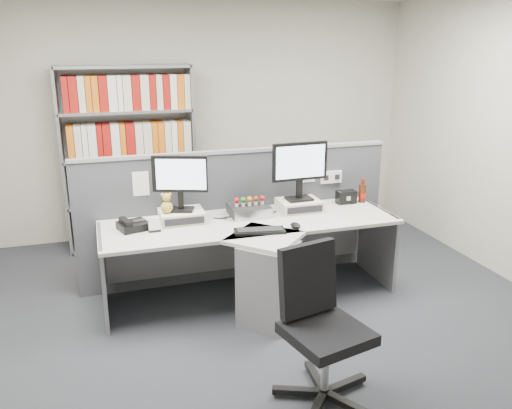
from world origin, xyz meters
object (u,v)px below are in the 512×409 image
object	(u,v)px
monitor_right	(300,166)
desk_calendar	(154,225)
monitor_left	(180,178)
keyboard	(260,231)
desk_phone	(133,225)
filing_cabinet	(320,210)
speaker	(346,197)
desk_fan	(322,156)
desktop_pc	(249,210)
shelving_unit	(130,161)
desk	(258,258)
office_chair	(319,321)
cola_bottle	(362,193)
mouse	(296,226)

from	to	relation	value
monitor_right	desk_calendar	world-z (taller)	monitor_right
monitor_left	keyboard	size ratio (longest dim) A/B	1.11
desk_phone	desk_calendar	bearing A→B (deg)	-30.11
filing_cabinet	monitor_left	bearing A→B (deg)	-150.27
speaker	desk_fan	size ratio (longest dim) A/B	0.41
monitor_right	desk_phone	size ratio (longest dim) A/B	1.92
monitor_left	desk_calendar	bearing A→B (deg)	-145.02
desktop_pc	desk_phone	size ratio (longest dim) A/B	1.25
keyboard	speaker	size ratio (longest dim) A/B	2.34
desk_phone	shelving_unit	xyz separation A→B (m)	(0.11, 1.55, 0.22)
desk	desk_calendar	size ratio (longest dim) A/B	21.47
shelving_unit	filing_cabinet	world-z (taller)	shelving_unit
filing_cabinet	office_chair	world-z (taller)	office_chair
filing_cabinet	speaker	bearing A→B (deg)	-99.52
speaker	shelving_unit	world-z (taller)	shelving_unit
cola_bottle	shelving_unit	size ratio (longest dim) A/B	0.12
keyboard	desk_fan	size ratio (longest dim) A/B	0.96
speaker	monitor_left	bearing A→B (deg)	-177.46
monitor_left	filing_cabinet	xyz separation A→B (m)	(1.78, 1.02, -0.76)
desk_phone	desk_calendar	distance (m)	0.20
desk_phone	shelving_unit	size ratio (longest dim) A/B	0.14
desk_calendar	speaker	bearing A→B (deg)	7.69
monitor_left	mouse	xyz separation A→B (m)	(0.89, -0.46, -0.37)
cola_bottle	filing_cabinet	distance (m)	1.06
desk	mouse	size ratio (longest dim) A/B	21.05
monitor_right	filing_cabinet	distance (m)	1.46
cola_bottle	office_chair	world-z (taller)	office_chair
desk_phone	speaker	distance (m)	2.06
desk	speaker	world-z (taller)	speaker
desktop_pc	shelving_unit	world-z (taller)	shelving_unit
monitor_right	desk_phone	bearing A→B (deg)	-176.84
filing_cabinet	desk_fan	distance (m)	0.64
desk_phone	office_chair	xyz separation A→B (m)	(1.02, -1.56, -0.23)
desktop_pc	cola_bottle	bearing A→B (deg)	2.67
desktop_pc	shelving_unit	xyz separation A→B (m)	(-0.94, 1.46, 0.21)
keyboard	cola_bottle	world-z (taller)	cola_bottle
shelving_unit	desk_fan	distance (m)	2.15
filing_cabinet	office_chair	xyz separation A→B (m)	(-1.18, -2.66, 0.18)
mouse	desk_phone	world-z (taller)	desk_phone
desktop_pc	desk_calendar	world-z (taller)	desk_calendar
desk	shelving_unit	xyz separation A→B (m)	(-0.90, 1.85, 0.52)
speaker	cola_bottle	bearing A→B (deg)	-4.73
mouse	monitor_left	bearing A→B (deg)	152.87
keyboard	monitor_left	bearing A→B (deg)	140.78
desk	monitor_left	world-z (taller)	monitor_left
monitor_left	desk_calendar	world-z (taller)	monitor_left
desk	desk_phone	world-z (taller)	desk_phone
mouse	filing_cabinet	xyz separation A→B (m)	(0.89, 1.47, -0.39)
desk_calendar	desk_fan	bearing A→B (deg)	30.43
desk_phone	cola_bottle	size ratio (longest dim) A/B	1.16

